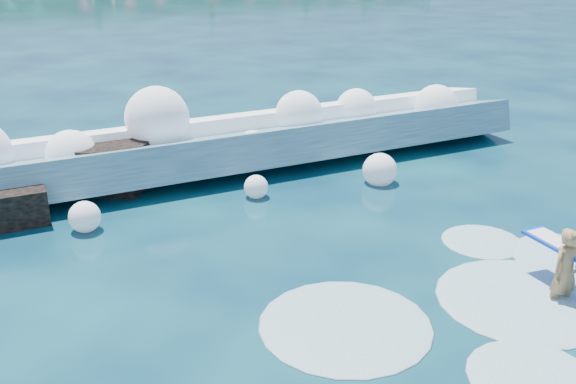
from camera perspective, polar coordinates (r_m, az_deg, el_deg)
name	(u,v)px	position (r m, az deg, el deg)	size (l,w,h in m)	color
ground	(259,315)	(10.70, -2.62, -10.90)	(200.00, 200.00, 0.00)	#071E39
breaking_wave	(199,150)	(17.02, -7.90, 3.71)	(18.59, 2.87, 1.60)	teal
surfer_with_board	(568,268)	(11.84, 23.66, -6.24)	(0.86, 2.79, 1.57)	#A67D4D
wave_spray	(195,132)	(16.68, -8.30, 5.29)	(15.60, 4.29, 2.41)	white
surf_foam	(485,301)	(11.56, 17.08, -9.26)	(8.89, 5.45, 0.15)	silver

